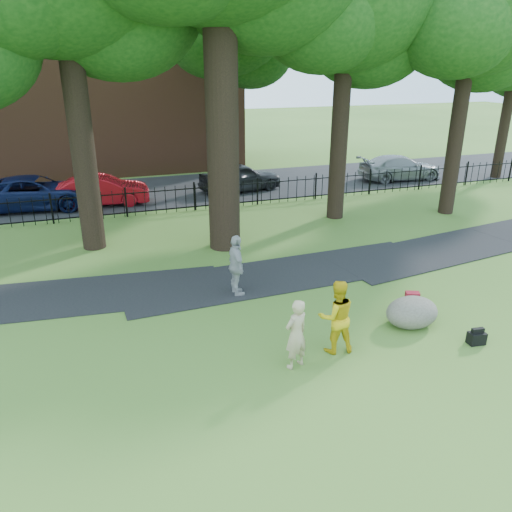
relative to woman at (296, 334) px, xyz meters
name	(u,v)px	position (x,y,z in m)	size (l,w,h in m)	color
ground	(304,341)	(0.63, 0.90, -0.81)	(120.00, 120.00, 0.00)	#3F6623
footpath	(282,275)	(1.63, 4.80, -0.81)	(36.00, 2.60, 0.03)	black
street	(178,190)	(0.63, 16.90, -0.81)	(80.00, 7.00, 0.02)	black
iron_fence	(195,197)	(0.63, 12.90, -0.21)	(44.00, 0.04, 1.20)	black
brick_building	(81,67)	(-3.37, 24.90, 5.19)	(18.00, 8.00, 12.00)	brown
tree_row	(223,2)	(1.15, 9.30, 7.34)	(26.82, 7.96, 12.42)	black
woman	(296,334)	(0.00, 0.00, 0.00)	(0.59, 0.39, 1.63)	tan
man	(336,317)	(1.13, 0.30, 0.07)	(0.86, 0.67, 1.77)	gold
pedestrian	(236,266)	(-0.16, 3.90, 0.09)	(1.06, 0.44, 1.81)	#99989C
boulder	(412,310)	(3.56, 0.76, -0.41)	(1.38, 1.04, 0.81)	#645E53
backpack	(476,338)	(4.47, -0.55, -0.66)	(0.40, 0.25, 0.30)	black
red_bag	(412,296)	(4.42, 1.91, -0.69)	(0.38, 0.24, 0.26)	maroon
red_sedan	(102,190)	(-3.25, 15.20, -0.11)	(1.49, 4.28, 1.41)	maroon
navy_van	(35,193)	(-6.15, 15.57, -0.07)	(2.47, 5.35, 1.49)	#0B1338
grey_car	(240,177)	(3.66, 15.68, -0.09)	(1.71, 4.26, 1.45)	black
silver_car	(400,168)	(12.99, 15.25, -0.13)	(1.92, 4.72, 1.37)	gray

